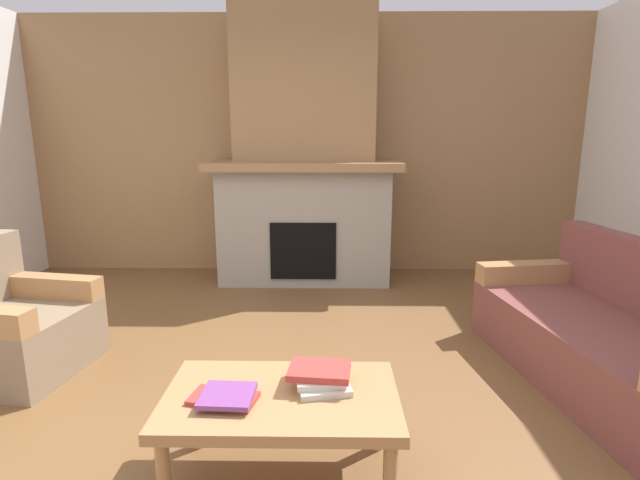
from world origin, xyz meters
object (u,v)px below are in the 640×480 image
object	(u,v)px
couch	(613,340)
armchair	(11,328)
coffee_table	(281,405)
fireplace	(304,167)

from	to	relation	value
couch	armchair	bearing A→B (deg)	178.35
armchair	coffee_table	size ratio (longest dim) A/B	0.88
couch	coffee_table	distance (m)	2.14
couch	coffee_table	size ratio (longest dim) A/B	1.90
fireplace	armchair	xyz separation A→B (m)	(-1.79, -2.10, -0.87)
coffee_table	fireplace	bearing A→B (deg)	90.73
armchair	couch	bearing A→B (deg)	-1.65
fireplace	coffee_table	xyz separation A→B (m)	(0.04, -3.11, -0.79)
fireplace	couch	distance (m)	3.09
fireplace	couch	world-z (taller)	fireplace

